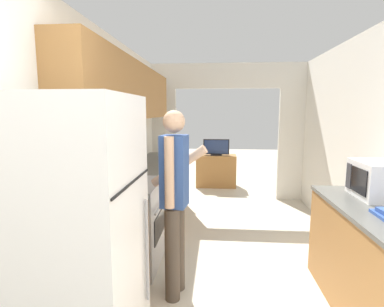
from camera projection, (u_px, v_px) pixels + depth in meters
name	position (u px, v px, depth m)	size (l,w,h in m)	color
wall_left	(105.00, 125.00, 3.13)	(0.38, 7.02, 2.50)	silver
wall_far_with_doorway	(227.00, 121.00, 5.52)	(3.19, 0.06, 2.50)	silver
counter_left	(148.00, 200.00, 4.05)	(0.62, 3.36, 0.89)	#9E6B38
refrigerator	(72.00, 244.00, 1.76)	(0.78, 0.73, 1.74)	white
range_oven	(131.00, 223.00, 3.20)	(0.66, 0.78, 1.03)	#B7B7BC
person	(175.00, 199.00, 2.60)	(0.53, 0.41, 1.65)	#4C4238
microwave	(377.00, 180.00, 2.59)	(0.34, 0.46, 0.32)	white
tv_cabinet	(216.00, 171.00, 6.55)	(0.86, 0.42, 0.70)	#9E6B38
television	(216.00, 147.00, 6.44)	(0.56, 0.16, 0.35)	black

